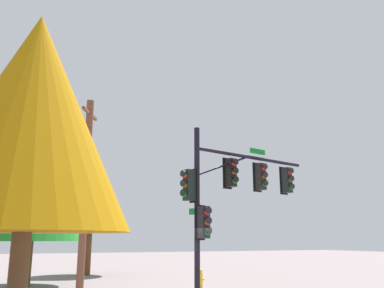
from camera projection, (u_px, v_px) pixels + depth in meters
signal_pole_assembly at (232, 189)px, 15.82m from camera, size 6.43×2.09×6.17m
utility_pole at (85, 190)px, 17.49m from camera, size 0.97×1.64×8.16m
fire_hydrant at (200, 278)px, 18.81m from camera, size 0.33×0.24×0.83m
tree_near at (36, 188)px, 20.26m from camera, size 4.60×4.60×7.17m
tree_mid at (91, 186)px, 26.59m from camera, size 4.34×4.34×7.93m
tree_far at (33, 118)px, 8.90m from camera, size 4.37×4.37×7.11m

